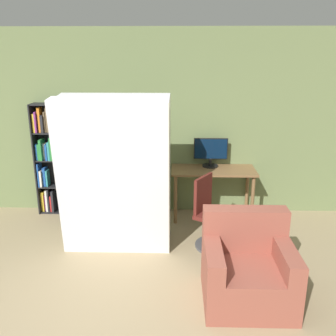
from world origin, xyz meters
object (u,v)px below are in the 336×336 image
bookshelf (53,159)px  office_chair (213,220)px  mattress_near (114,179)px  monitor (211,151)px  mattress_far (119,170)px  armchair (247,268)px

bookshelf → office_chair: bearing=-24.2°
office_chair → bookshelf: size_ratio=0.54×
bookshelf → mattress_near: 1.69m
office_chair → monitor: bearing=87.9°
monitor → bookshelf: bearing=179.2°
bookshelf → mattress_far: mattress_far is taller
armchair → mattress_near: bearing=149.6°
monitor → office_chair: size_ratio=0.55×
monitor → office_chair: (-0.04, -1.01, -0.62)m
monitor → mattress_far: 1.48m
mattress_near → armchair: size_ratio=2.23×
mattress_far → monitor: bearing=34.9°
office_chair → armchair: office_chair is taller
office_chair → mattress_near: (-1.18, -0.21, 0.59)m
office_chair → bookshelf: 2.58m
bookshelf → monitor: bearing=-0.8°
bookshelf → mattress_far: bearing=-37.7°
mattress_far → armchair: mattress_far is taller
monitor → bookshelf: (-2.35, 0.03, -0.13)m
monitor → bookshelf: 2.35m
office_chair → mattress_near: mattress_near is taller
office_chair → armchair: size_ratio=1.06×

